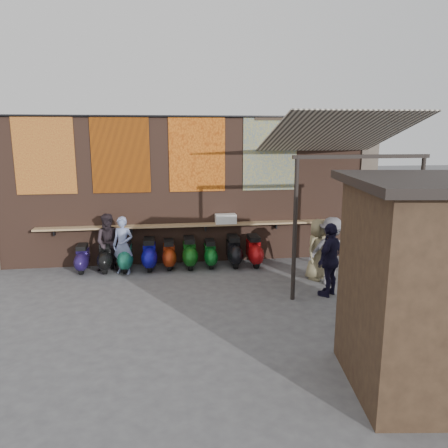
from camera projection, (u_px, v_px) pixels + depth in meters
The scene contains 31 objects.
ground at pixel (194, 294), 9.82m from camera, with size 70.00×70.00×0.00m, color #474749.
brick_wall at pixel (186, 190), 12.02m from camera, with size 10.00×0.40×4.00m, color brown.
pier_right at pixel (364, 187), 12.74m from camera, with size 0.50×0.50×4.00m, color #4C4238.
eating_counter at pixel (187, 225), 11.85m from camera, with size 8.00×0.32×0.05m, color #9E7A51.
shelf_box at pixel (226, 219), 11.94m from camera, with size 0.57×0.30×0.25m, color white.
tapestry_redgold at pixel (44, 155), 11.11m from camera, with size 1.50×0.02×2.00m, color maroon.
tapestry_sun at pixel (121, 155), 11.37m from camera, with size 1.50×0.02×2.00m, color #CC570C.
tapestry_orange at pixel (197, 154), 11.64m from camera, with size 1.50×0.02×2.00m, color orange.
tapestry_multi at pixel (270, 154), 11.92m from camera, with size 1.50×0.02×2.00m, color #285095.
hang_rail at pixel (185, 116), 11.39m from camera, with size 0.06×0.06×9.50m, color black.
scooter_stool_0 at pixel (82, 259), 11.35m from camera, with size 0.34×0.75×0.71m, color #1E1347, non-canonical shape.
scooter_stool_1 at pixel (106, 257), 11.39m from camera, with size 0.36×0.80×0.76m, color black, non-canonical shape.
scooter_stool_2 at pixel (126, 256), 11.45m from camera, with size 0.37×0.83×0.79m, color #1C7158, non-canonical shape.
scooter_stool_3 at pixel (149, 254), 11.55m from camera, with size 0.39×0.86×0.82m, color #0F0D90, non-canonical shape.
scooter_stool_4 at pixel (169, 254), 11.66m from camera, with size 0.35×0.79×0.75m, color maroon, non-canonical shape.
scooter_stool_5 at pixel (190, 253), 11.70m from camera, with size 0.38×0.85×0.81m, color #0F4E13, non-canonical shape.
scooter_stool_6 at pixel (210, 254), 11.78m from camera, with size 0.34×0.76×0.72m, color #0C581B, non-canonical shape.
scooter_stool_7 at pixel (234, 251), 11.87m from camera, with size 0.38×0.86×0.81m, color black, non-canonical shape.
scooter_stool_8 at pixel (254, 251), 11.87m from camera, with size 0.39×0.86×0.82m, color #990B0E, non-canonical shape.
diner_left at pixel (123, 245), 11.14m from camera, with size 0.54×0.36×1.49m, color #7D8AB6.
diner_right at pixel (110, 243), 11.32m from camera, with size 0.74×0.58×1.53m, color #2B2127.
shopper_navy at pixel (330, 260), 9.61m from camera, with size 0.97×0.40×1.65m, color black.
shopper_grey at pixel (331, 251), 10.35m from camera, with size 1.05×0.60×1.63m, color slate.
shopper_tan at pixel (317, 249), 10.71m from camera, with size 0.74×0.48×1.52m, color #8D805A.
stall_sign at pixel (425, 229), 6.85m from camera, with size 1.20×0.04×0.50m, color gold.
stall_shelf at pixel (419, 291), 7.07m from camera, with size 2.21×0.10×0.06m, color #473321.
awning_canvas at pixel (335, 133), 10.44m from camera, with size 3.20×3.40×0.03m, color beige.
awning_ledger at pixel (314, 118), 11.90m from camera, with size 3.30×0.08×0.12m, color #33261C.
awning_header at pixel (362, 157), 9.09m from camera, with size 3.00×0.08×0.08m, color black.
awning_post_left at pixel (295, 230), 9.21m from camera, with size 0.09×0.09×3.10m, color black.
awning_post_right at pixel (418, 226), 9.59m from camera, with size 0.09×0.09×3.10m, color black.
Camera 1 is at (-0.65, -9.28, 3.59)m, focal length 35.00 mm.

